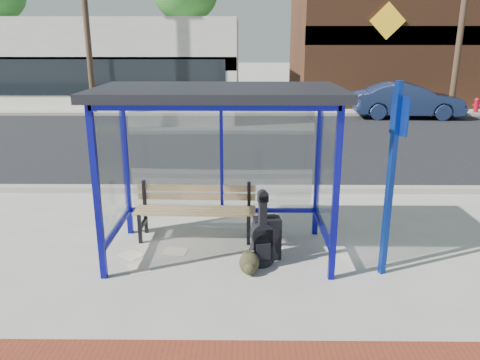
{
  "coord_description": "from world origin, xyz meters",
  "views": [
    {
      "loc": [
        0.35,
        -6.3,
        3.03
      ],
      "look_at": [
        0.29,
        0.2,
        1.07
      ],
      "focal_mm": 35.0,
      "sensor_mm": 36.0,
      "label": 1
    }
  ],
  "objects_px": {
    "bench": "(196,207)",
    "guitar_bag": "(262,241)",
    "parked_car": "(408,101)",
    "suitcase": "(267,238)",
    "fire_hydrant": "(476,105)",
    "backpack": "(249,264)"
  },
  "relations": [
    {
      "from": "bench",
      "to": "guitar_bag",
      "type": "distance_m",
      "value": 1.45
    },
    {
      "from": "parked_car",
      "to": "suitcase",
      "type": "bearing_deg",
      "value": 156.68
    },
    {
      "from": "guitar_bag",
      "to": "parked_car",
      "type": "relative_size",
      "value": 0.25
    },
    {
      "from": "bench",
      "to": "fire_hydrant",
      "type": "relative_size",
      "value": 2.68
    },
    {
      "from": "bench",
      "to": "suitcase",
      "type": "relative_size",
      "value": 2.85
    },
    {
      "from": "fire_hydrant",
      "to": "suitcase",
      "type": "bearing_deg",
      "value": -124.67
    },
    {
      "from": "backpack",
      "to": "parked_car",
      "type": "height_order",
      "value": "parked_car"
    },
    {
      "from": "suitcase",
      "to": "fire_hydrant",
      "type": "bearing_deg",
      "value": 47.49
    },
    {
      "from": "suitcase",
      "to": "bench",
      "type": "bearing_deg",
      "value": 137.74
    },
    {
      "from": "backpack",
      "to": "parked_car",
      "type": "distance_m",
      "value": 14.68
    },
    {
      "from": "bench",
      "to": "parked_car",
      "type": "relative_size",
      "value": 0.45
    },
    {
      "from": "bench",
      "to": "guitar_bag",
      "type": "bearing_deg",
      "value": -44.06
    },
    {
      "from": "parked_car",
      "to": "fire_hydrant",
      "type": "distance_m",
      "value": 3.35
    },
    {
      "from": "bench",
      "to": "fire_hydrant",
      "type": "xyz_separation_m",
      "value": [
        10.5,
        12.85,
        -0.12
      ]
    },
    {
      "from": "suitcase",
      "to": "fire_hydrant",
      "type": "height_order",
      "value": "fire_hydrant"
    },
    {
      "from": "parked_car",
      "to": "backpack",
      "type": "bearing_deg",
      "value": 156.61
    },
    {
      "from": "guitar_bag",
      "to": "backpack",
      "type": "xyz_separation_m",
      "value": [
        -0.18,
        -0.2,
        -0.23
      ]
    },
    {
      "from": "guitar_bag",
      "to": "fire_hydrant",
      "type": "height_order",
      "value": "guitar_bag"
    },
    {
      "from": "suitcase",
      "to": "fire_hydrant",
      "type": "xyz_separation_m",
      "value": [
        9.4,
        13.6,
        0.08
      ]
    },
    {
      "from": "backpack",
      "to": "parked_car",
      "type": "bearing_deg",
      "value": 61.03
    },
    {
      "from": "guitar_bag",
      "to": "bench",
      "type": "bearing_deg",
      "value": 120.56
    },
    {
      "from": "bench",
      "to": "parked_car",
      "type": "bearing_deg",
      "value": 60.1
    }
  ]
}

